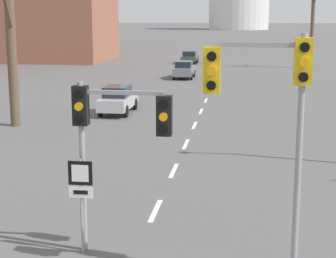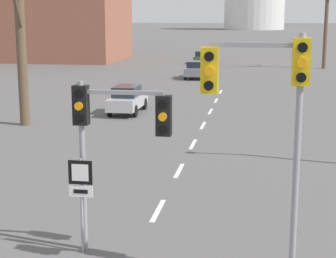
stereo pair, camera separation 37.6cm
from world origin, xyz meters
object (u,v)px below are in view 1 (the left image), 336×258
(traffic_signal_near_right, at_px, (271,97))
(route_sign_post, at_px, (81,190))
(sedan_near_right, at_px, (118,99))
(traffic_signal_centre_tall, at_px, (111,125))
(sedan_near_left, at_px, (190,57))
(sedan_mid_centre, at_px, (184,69))

(traffic_signal_near_right, distance_m, route_sign_post, 5.19)
(traffic_signal_near_right, bearing_deg, sedan_near_right, 110.90)
(traffic_signal_near_right, xyz_separation_m, sedan_near_right, (-8.01, 20.98, -3.31))
(traffic_signal_centre_tall, distance_m, route_sign_post, 1.76)
(sedan_near_left, relative_size, sedan_near_right, 0.97)
(traffic_signal_near_right, relative_size, route_sign_post, 2.27)
(traffic_signal_near_right, height_order, route_sign_post, traffic_signal_near_right)
(route_sign_post, bearing_deg, sedan_mid_centre, 92.39)
(route_sign_post, distance_m, sedan_near_right, 20.32)
(sedan_near_left, xyz_separation_m, sedan_near_right, (-0.91, -35.48, 0.05))
(sedan_near_right, bearing_deg, sedan_mid_centre, 84.28)
(sedan_near_right, xyz_separation_m, sedan_mid_centre, (1.94, 19.37, -0.02))
(traffic_signal_near_right, distance_m, sedan_near_left, 57.01)
(route_sign_post, height_order, sedan_near_right, route_sign_post)
(traffic_signal_near_right, height_order, sedan_near_right, traffic_signal_near_right)
(route_sign_post, xyz_separation_m, sedan_near_left, (-2.68, 55.47, -0.85))
(route_sign_post, bearing_deg, sedan_near_left, 92.77)
(traffic_signal_near_right, distance_m, sedan_mid_centre, 40.95)
(sedan_near_right, relative_size, sedan_mid_centre, 1.00)
(sedan_near_left, relative_size, sedan_mid_centre, 0.98)
(traffic_signal_near_right, height_order, sedan_mid_centre, traffic_signal_near_right)
(route_sign_post, height_order, sedan_near_left, route_sign_post)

